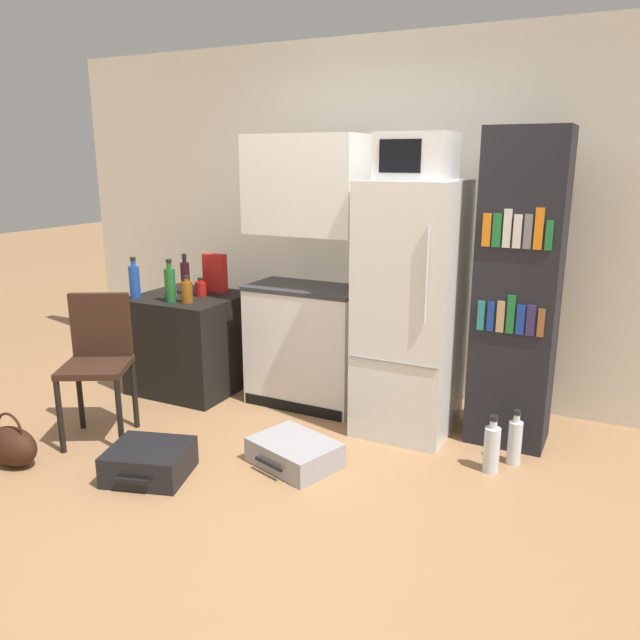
# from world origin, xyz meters

# --- Properties ---
(ground_plane) EXTENTS (24.00, 24.00, 0.00)m
(ground_plane) POSITION_xyz_m (0.00, 0.00, 0.00)
(ground_plane) COLOR #A3754C
(wall_back) EXTENTS (6.40, 0.10, 2.64)m
(wall_back) POSITION_xyz_m (0.20, 2.00, 1.32)
(wall_back) COLOR silver
(wall_back) RESTS_ON ground_plane
(side_table) EXTENTS (0.78, 0.73, 0.75)m
(side_table) POSITION_xyz_m (-1.44, 1.24, 0.38)
(side_table) COLOR black
(side_table) RESTS_ON ground_plane
(kitchen_hutch) EXTENTS (0.84, 0.46, 1.93)m
(kitchen_hutch) POSITION_xyz_m (-0.48, 1.38, 0.90)
(kitchen_hutch) COLOR white
(kitchen_hutch) RESTS_ON ground_plane
(refrigerator) EXTENTS (0.60, 0.66, 1.65)m
(refrigerator) POSITION_xyz_m (0.34, 1.28, 0.82)
(refrigerator) COLOR silver
(refrigerator) RESTS_ON ground_plane
(microwave) EXTENTS (0.44, 0.38, 0.28)m
(microwave) POSITION_xyz_m (0.34, 1.28, 1.79)
(microwave) COLOR silver
(microwave) RESTS_ON refrigerator
(bookshelf) EXTENTS (0.48, 0.40, 1.96)m
(bookshelf) POSITION_xyz_m (0.98, 1.41, 0.98)
(bookshelf) COLOR black
(bookshelf) RESTS_ON ground_plane
(bottle_ketchup_red) EXTENTS (0.09, 0.09, 0.14)m
(bottle_ketchup_red) POSITION_xyz_m (-1.34, 1.28, 0.81)
(bottle_ketchup_red) COLOR #AD1914
(bottle_ketchup_red) RESTS_ON side_table
(bottle_green_tall) EXTENTS (0.08, 0.08, 0.32)m
(bottle_green_tall) POSITION_xyz_m (-1.41, 1.01, 0.88)
(bottle_green_tall) COLOR #1E6028
(bottle_green_tall) RESTS_ON side_table
(bottle_milk_white) EXTENTS (0.06, 0.06, 0.15)m
(bottle_milk_white) POSITION_xyz_m (-1.52, 1.16, 0.81)
(bottle_milk_white) COLOR white
(bottle_milk_white) RESTS_ON side_table
(bottle_blue_soda) EXTENTS (0.08, 0.08, 0.31)m
(bottle_blue_soda) POSITION_xyz_m (-1.75, 1.00, 0.88)
(bottle_blue_soda) COLOR #1E47A3
(bottle_blue_soda) RESTS_ON side_table
(bottle_wine_dark) EXTENTS (0.07, 0.07, 0.31)m
(bottle_wine_dark) POSITION_xyz_m (-1.49, 1.28, 0.88)
(bottle_wine_dark) COLOR black
(bottle_wine_dark) RESTS_ON side_table
(bottle_amber_beer) EXTENTS (0.08, 0.08, 0.20)m
(bottle_amber_beer) POSITION_xyz_m (-1.29, 1.05, 0.83)
(bottle_amber_beer) COLOR brown
(bottle_amber_beer) RESTS_ON side_table
(cereal_box) EXTENTS (0.19, 0.07, 0.30)m
(cereal_box) POSITION_xyz_m (-1.33, 1.45, 0.90)
(cereal_box) COLOR red
(cereal_box) RESTS_ON side_table
(chair) EXTENTS (0.54, 0.54, 0.93)m
(chair) POSITION_xyz_m (-1.42, 0.29, 0.57)
(chair) COLOR black
(chair) RESTS_ON ground_plane
(suitcase_large_flat) EXTENTS (0.54, 0.50, 0.18)m
(suitcase_large_flat) POSITION_xyz_m (-0.76, -0.03, 0.09)
(suitcase_large_flat) COLOR black
(suitcase_large_flat) RESTS_ON ground_plane
(suitcase_small_flat) EXTENTS (0.58, 0.51, 0.15)m
(suitcase_small_flat) POSITION_xyz_m (-0.09, 0.47, 0.08)
(suitcase_small_flat) COLOR #99999E
(suitcase_small_flat) RESTS_ON ground_plane
(handbag) EXTENTS (0.36, 0.20, 0.33)m
(handbag) POSITION_xyz_m (-1.58, -0.29, 0.12)
(handbag) COLOR #33190F
(handbag) RESTS_ON ground_plane
(water_bottle_front) EXTENTS (0.09, 0.09, 0.35)m
(water_bottle_front) POSITION_xyz_m (0.98, 0.91, 0.15)
(water_bottle_front) COLOR silver
(water_bottle_front) RESTS_ON ground_plane
(water_bottle_middle) EXTENTS (0.08, 0.08, 0.34)m
(water_bottle_middle) POSITION_xyz_m (1.08, 1.07, 0.14)
(water_bottle_middle) COLOR silver
(water_bottle_middle) RESTS_ON ground_plane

